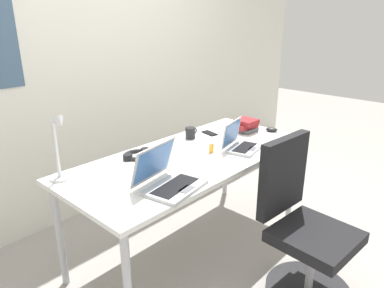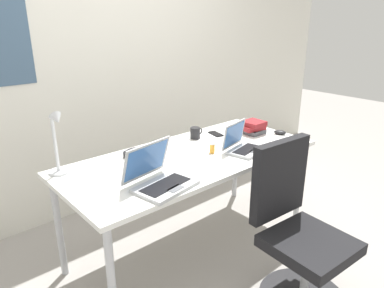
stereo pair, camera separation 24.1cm
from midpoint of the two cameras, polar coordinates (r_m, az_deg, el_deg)
ground_plane at (r=2.79m, az=-2.56°, el=-16.07°), size 12.00×12.00×0.00m
wall_back at (r=3.16m, az=-17.56°, el=12.84°), size 6.00×0.13×2.60m
desk at (r=2.46m, az=-2.81°, el=-3.05°), size 1.80×0.80×0.74m
desk_lamp at (r=2.17m, az=-23.54°, el=-0.74°), size 0.12×0.18×0.40m
laptop_front_right at (r=1.98m, az=-7.28°, el=-5.71°), size 0.38×0.35×0.24m
laptop_far_corner at (r=2.53m, az=5.08°, el=0.01°), size 0.31×0.27×0.20m
computer_mouse at (r=2.97m, az=10.36°, el=2.24°), size 0.09×0.11×0.03m
cell_phone at (r=2.87m, az=0.42°, el=1.70°), size 0.09×0.15×0.01m
headphones at (r=2.45m, az=-11.63°, el=-1.74°), size 0.21×0.18×0.04m
pill_bottle at (r=2.47m, az=0.33°, el=-0.49°), size 0.04×0.04×0.08m
book_stack at (r=2.92m, az=6.28°, el=2.93°), size 0.20×0.16×0.11m
coffee_mug at (r=2.75m, az=-2.75°, el=1.74°), size 0.11×0.08×0.09m
office_chair at (r=2.28m, az=14.32°, el=-13.79°), size 0.52×0.56×0.97m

